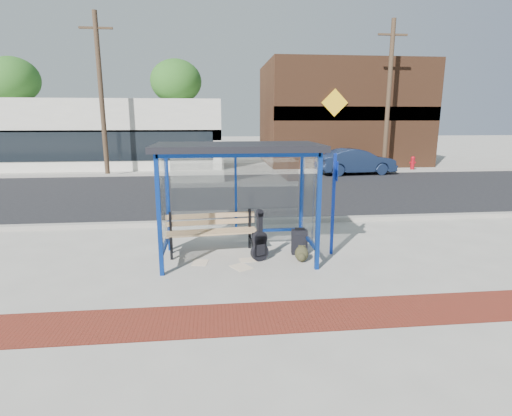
{
  "coord_description": "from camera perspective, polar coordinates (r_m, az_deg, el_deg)",
  "views": [
    {
      "loc": [
        -0.48,
        -8.02,
        2.91
      ],
      "look_at": [
        0.4,
        0.2,
        1.05
      ],
      "focal_mm": 28.0,
      "sensor_mm": 36.0,
      "label": 1
    }
  ],
  "objects": [
    {
      "name": "ground",
      "position": [
        8.55,
        -2.52,
        -7.26
      ],
      "size": [
        120.0,
        120.0,
        0.0
      ],
      "primitive_type": "plane",
      "color": "#B2ADA0",
      "rests_on": "ground"
    },
    {
      "name": "storefront_brown",
      "position": [
        27.84,
        11.97,
        12.97
      ],
      "size": [
        10.0,
        7.08,
        6.4
      ],
      "color": "#59331E",
      "rests_on": "ground"
    },
    {
      "name": "newspaper_b",
      "position": [
        8.08,
        -2.1,
        -8.44
      ],
      "size": [
        0.49,
        0.53,
        0.01
      ],
      "primitive_type": "cube",
      "rotation": [
        0.0,
        0.0,
        -1.06
      ],
      "color": "white",
      "rests_on": "ground"
    },
    {
      "name": "suitcase",
      "position": [
        8.8,
        6.22,
        -4.83
      ],
      "size": [
        0.36,
        0.26,
        0.6
      ],
      "rotation": [
        0.0,
        0.0,
        -0.11
      ],
      "color": "black",
      "rests_on": "ground"
    },
    {
      "name": "far_sidewalk",
      "position": [
        23.21,
        -4.87,
        5.41
      ],
      "size": [
        60.0,
        4.0,
        0.01
      ],
      "primitive_type": "cube",
      "color": "#B2ADA0",
      "rests_on": "ground"
    },
    {
      "name": "newspaper_c",
      "position": [
        8.46,
        -1.12,
        -7.43
      ],
      "size": [
        0.39,
        0.32,
        0.01
      ],
      "primitive_type": "cube",
      "rotation": [
        0.0,
        0.0,
        0.1
      ],
      "color": "white",
      "rests_on": "ground"
    },
    {
      "name": "utility_pole_east",
      "position": [
        23.46,
        18.41,
        14.95
      ],
      "size": [
        1.6,
        0.24,
        8.0
      ],
      "color": "#4C3826",
      "rests_on": "ground"
    },
    {
      "name": "street_asphalt",
      "position": [
        16.29,
        -4.3,
        2.33
      ],
      "size": [
        60.0,
        10.0,
        0.0
      ],
      "primitive_type": "cube",
      "color": "black",
      "rests_on": "ground"
    },
    {
      "name": "parked_car",
      "position": [
        22.02,
        14.07,
        6.46
      ],
      "size": [
        4.26,
        1.85,
        1.36
      ],
      "primitive_type": "imported",
      "rotation": [
        0.0,
        0.0,
        1.67
      ],
      "color": "#172441",
      "rests_on": "ground"
    },
    {
      "name": "storefront_white",
      "position": [
        27.38,
        -24.57,
        9.61
      ],
      "size": [
        18.0,
        6.04,
        4.0
      ],
      "color": "silver",
      "rests_on": "ground"
    },
    {
      "name": "curb_near",
      "position": [
        11.3,
        -3.45,
        -1.98
      ],
      "size": [
        60.0,
        0.25,
        0.12
      ],
      "primitive_type": "cube",
      "color": "gray",
      "rests_on": "ground"
    },
    {
      "name": "tree_mid",
      "position": [
        30.24,
        -11.35,
        17.23
      ],
      "size": [
        3.6,
        3.6,
        7.03
      ],
      "color": "#4C3826",
      "rests_on": "ground"
    },
    {
      "name": "tree_left",
      "position": [
        33.03,
        -31.45,
        15.28
      ],
      "size": [
        3.6,
        3.6,
        7.03
      ],
      "color": "#4C3826",
      "rests_on": "ground"
    },
    {
      "name": "fire_hydrant",
      "position": [
        24.82,
        21.47,
        6.05
      ],
      "size": [
        0.36,
        0.24,
        0.81
      ],
      "rotation": [
        0.0,
        0.0,
        0.08
      ],
      "color": "#A80C16",
      "rests_on": "ground"
    },
    {
      "name": "bus_shelter",
      "position": [
        8.15,
        -2.7,
        6.73
      ],
      "size": [
        3.3,
        1.8,
        2.42
      ],
      "color": "navy",
      "rests_on": "ground"
    },
    {
      "name": "guitar_bag",
      "position": [
        8.31,
        0.52,
        -5.07
      ],
      "size": [
        0.39,
        0.24,
        1.04
      ],
      "rotation": [
        0.0,
        0.0,
        0.39
      ],
      "color": "black",
      "rests_on": "ground"
    },
    {
      "name": "tree_right",
      "position": [
        32.81,
        18.02,
        16.49
      ],
      "size": [
        3.6,
        3.6,
        7.03
      ],
      "color": "#4C3826",
      "rests_on": "ground"
    },
    {
      "name": "bench",
      "position": [
        8.82,
        -6.38,
        -3.1
      ],
      "size": [
        2.01,
        0.65,
        0.93
      ],
      "rotation": [
        0.0,
        0.0,
        0.09
      ],
      "color": "black",
      "rests_on": "ground"
    },
    {
      "name": "sign_post",
      "position": [
        8.69,
        11.03,
        1.34
      ],
      "size": [
        0.1,
        0.28,
        2.21
      ],
      "rotation": [
        0.0,
        0.0,
        -0.13
      ],
      "color": "navy",
      "rests_on": "ground"
    },
    {
      "name": "newspaper_a",
      "position": [
        8.39,
        -7.98,
        -7.73
      ],
      "size": [
        0.36,
        0.43,
        0.01
      ],
      "primitive_type": "cube",
      "rotation": [
        0.0,
        0.0,
        1.41
      ],
      "color": "white",
      "rests_on": "ground"
    },
    {
      "name": "utility_pole_west",
      "position": [
        22.16,
        -21.24,
        14.92
      ],
      "size": [
        1.6,
        0.24,
        8.0
      ],
      "color": "#4C3826",
      "rests_on": "ground"
    },
    {
      "name": "backpack",
      "position": [
        8.39,
        6.53,
        -6.57
      ],
      "size": [
        0.32,
        0.3,
        0.34
      ],
      "rotation": [
        0.0,
        0.0,
        -0.23
      ],
      "color": "#2B2917",
      "rests_on": "ground"
    },
    {
      "name": "brick_paver_strip",
      "position": [
        6.17,
        -0.95,
        -15.43
      ],
      "size": [
        60.0,
        1.0,
        0.01
      ],
      "primitive_type": "cube",
      "color": "maroon",
      "rests_on": "ground"
    },
    {
      "name": "curb_far",
      "position": [
        21.32,
        -4.75,
        4.92
      ],
      "size": [
        60.0,
        0.25,
        0.12
      ],
      "primitive_type": "cube",
      "color": "gray",
      "rests_on": "ground"
    }
  ]
}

